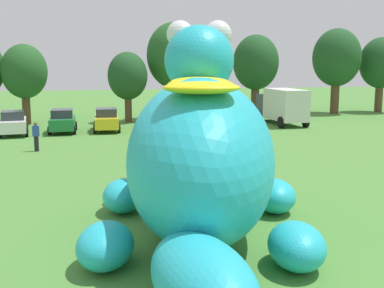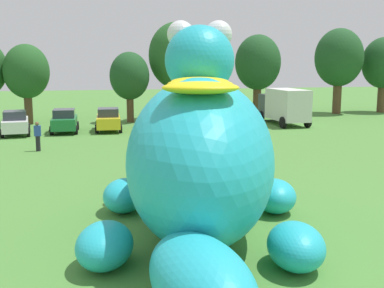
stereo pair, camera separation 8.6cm
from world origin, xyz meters
TOP-DOWN VIEW (x-y plane):
  - ground_plane at (0.00, 0.00)m, footprint 160.00×160.00m
  - giant_inflatable_creature at (-0.35, -0.93)m, footprint 7.68×13.09m
  - car_white at (-8.28, 21.57)m, footprint 2.24×4.24m
  - car_green at (-4.92, 22.10)m, footprint 2.02×4.14m
  - car_yellow at (-1.73, 22.12)m, footprint 2.10×4.18m
  - car_orange at (2.12, 22.33)m, footprint 2.17×4.21m
  - car_silver at (5.53, 21.81)m, footprint 1.97×4.11m
  - box_truck at (12.73, 22.91)m, footprint 2.38×6.40m
  - tree_centre_left at (-8.00, 27.90)m, footprint 3.72×3.72m
  - tree_centre at (0.42, 27.23)m, footprint 3.38×3.38m
  - tree_centre_right at (4.69, 28.35)m, footprint 4.87×4.87m
  - tree_mid_right at (12.89, 29.59)m, footprint 4.36×4.36m
  - tree_right at (21.53, 29.79)m, footprint 4.77×4.77m
  - tree_far_right at (26.69, 29.94)m, footprint 4.33×4.33m
  - spectator_mid_field at (-6.18, 14.52)m, footprint 0.38×0.26m
  - spectator_by_cars at (5.25, 17.05)m, footprint 0.38×0.26m
  - spectator_wandering at (-0.70, 4.65)m, footprint 0.38×0.26m

SIDE VIEW (x-z plane):
  - ground_plane at x=0.00m, z-range 0.00..0.00m
  - spectator_mid_field at x=-6.18m, z-range 0.00..1.71m
  - spectator_by_cars at x=5.25m, z-range 0.00..1.71m
  - spectator_wandering at x=-0.70m, z-range 0.00..1.71m
  - car_white at x=-8.28m, z-range 0.00..1.72m
  - car_green at x=-4.92m, z-range 0.00..1.72m
  - car_yellow at x=-1.73m, z-range 0.00..1.72m
  - car_orange at x=2.12m, z-range 0.00..1.72m
  - car_silver at x=5.53m, z-range 0.00..1.72m
  - box_truck at x=12.73m, z-range 0.13..3.08m
  - giant_inflatable_creature at x=-0.35m, z-range -0.87..5.63m
  - tree_centre at x=0.42m, z-range 0.92..6.93m
  - tree_centre_left at x=-8.00m, z-range 1.02..7.62m
  - tree_far_right at x=26.69m, z-range 1.18..8.87m
  - tree_mid_right at x=12.89m, z-range 1.19..8.93m
  - tree_right at x=21.53m, z-range 1.31..9.78m
  - tree_centre_right at x=4.69m, z-range 1.33..9.97m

